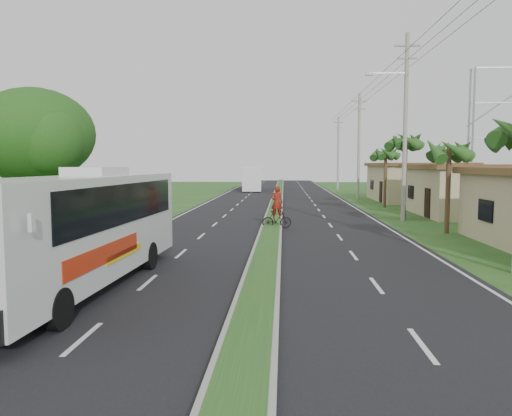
{
  "coord_description": "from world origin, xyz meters",
  "views": [
    {
      "loc": [
        0.69,
        -14.96,
        3.66
      ],
      "look_at": [
        -0.49,
        6.28,
        1.8
      ],
      "focal_mm": 35.0,
      "sensor_mm": 36.0,
      "label": 1
    }
  ],
  "objects": [
    {
      "name": "median_strip",
      "position": [
        0.0,
        20.0,
        0.1
      ],
      "size": [
        1.2,
        160.0,
        0.18
      ],
      "color": "gray",
      "rests_on": "ground"
    },
    {
      "name": "utility_pole_d",
      "position": [
        8.5,
        58.0,
        5.42
      ],
      "size": [
        1.6,
        0.28,
        10.5
      ],
      "color": "gray",
      "rests_on": "ground"
    },
    {
      "name": "utility_pole_c",
      "position": [
        8.5,
        38.0,
        5.67
      ],
      "size": [
        1.6,
        0.28,
        11.0
      ],
      "color": "gray",
      "rests_on": "ground"
    },
    {
      "name": "utility_pole_b",
      "position": [
        8.47,
        18.0,
        6.26
      ],
      "size": [
        3.2,
        0.28,
        12.0
      ],
      "color": "gray",
      "rests_on": "ground"
    },
    {
      "name": "palm_verge_c",
      "position": [
        8.8,
        19.0,
        5.12
      ],
      "size": [
        2.4,
        2.4,
        5.85
      ],
      "color": "#473321",
      "rests_on": "ground"
    },
    {
      "name": "road_asphalt",
      "position": [
        0.0,
        20.0,
        0.01
      ],
      "size": [
        14.0,
        160.0,
        0.02
      ],
      "primitive_type": "cube",
      "color": "black",
      "rests_on": "ground"
    },
    {
      "name": "shop_far",
      "position": [
        14.0,
        36.0,
        1.93
      ],
      "size": [
        8.6,
        11.6,
        3.82
      ],
      "color": "tan",
      "rests_on": "ground"
    },
    {
      "name": "motorcyclist",
      "position": [
        0.3,
        13.48,
        0.92
      ],
      "size": [
        1.7,
        0.6,
        2.43
      ],
      "rotation": [
        0.0,
        0.0,
        0.08
      ],
      "color": "black",
      "rests_on": "ground"
    },
    {
      "name": "coach_bus_main",
      "position": [
        -5.15,
        -0.87,
        1.97
      ],
      "size": [
        2.8,
        11.17,
        3.58
      ],
      "rotation": [
        0.0,
        0.0,
        -0.04
      ],
      "color": "silver",
      "rests_on": "ground"
    },
    {
      "name": "palm_verge_d",
      "position": [
        9.3,
        28.0,
        4.55
      ],
      "size": [
        2.4,
        2.4,
        5.25
      ],
      "color": "#473321",
      "rests_on": "ground"
    },
    {
      "name": "shade_tree",
      "position": [
        -12.11,
        10.02,
        5.03
      ],
      "size": [
        6.3,
        6.0,
        7.54
      ],
      "color": "#473321",
      "rests_on": "ground"
    },
    {
      "name": "ground",
      "position": [
        0.0,
        0.0,
        0.0
      ],
      "size": [
        180.0,
        180.0,
        0.0
      ],
      "primitive_type": "plane",
      "color": "#22501D",
      "rests_on": "ground"
    },
    {
      "name": "lane_edge_left",
      "position": [
        -6.7,
        20.0,
        0.0
      ],
      "size": [
        0.12,
        160.0,
        0.01
      ],
      "primitive_type": "cube",
      "color": "silver",
      "rests_on": "ground"
    },
    {
      "name": "coach_bus_far",
      "position": [
        -3.92,
        55.2,
        1.88
      ],
      "size": [
        3.33,
        11.53,
        3.31
      ],
      "rotation": [
        0.0,
        0.0,
        0.08
      ],
      "color": "white",
      "rests_on": "ground"
    },
    {
      "name": "palm_verge_b",
      "position": [
        9.4,
        12.0,
        4.36
      ],
      "size": [
        2.4,
        2.4,
        5.05
      ],
      "color": "#473321",
      "rests_on": "ground"
    },
    {
      "name": "shop_mid",
      "position": [
        14.0,
        22.0,
        1.86
      ],
      "size": [
        7.6,
        10.6,
        3.67
      ],
      "color": "tan",
      "rests_on": "ground"
    },
    {
      "name": "lane_edge_right",
      "position": [
        6.7,
        20.0,
        0.0
      ],
      "size": [
        0.12,
        160.0,
        0.01
      ],
      "primitive_type": "cube",
      "color": "silver",
      "rests_on": "ground"
    }
  ]
}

